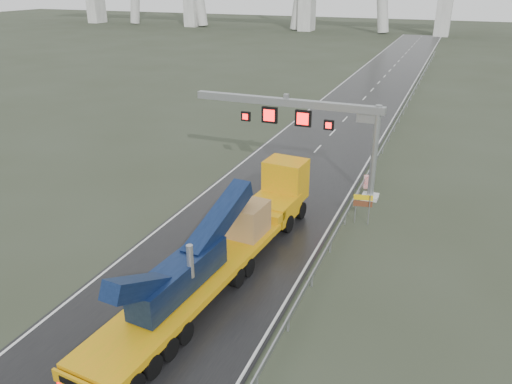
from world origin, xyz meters
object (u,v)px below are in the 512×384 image
at_px(sign_gantry, 312,120).
at_px(striped_barrier, 368,182).
at_px(heavy_haul_truck, 234,234).
at_px(exit_sign_pair, 363,203).

distance_m(sign_gantry, striped_barrier, 6.91).
bearing_deg(heavy_haul_truck, sign_gantry, 90.17).
relative_size(exit_sign_pair, striped_barrier, 2.06).
distance_m(sign_gantry, heavy_haul_truck, 12.83).
distance_m(heavy_haul_truck, striped_barrier, 15.21).
relative_size(sign_gantry, striped_barrier, 14.13).
bearing_deg(exit_sign_pair, heavy_haul_truck, -137.90).
xyz_separation_m(exit_sign_pair, striped_barrier, (-0.77, 6.46, -0.99)).
height_order(heavy_haul_truck, striped_barrier, heavy_haul_truck).
height_order(sign_gantry, exit_sign_pair, sign_gantry).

